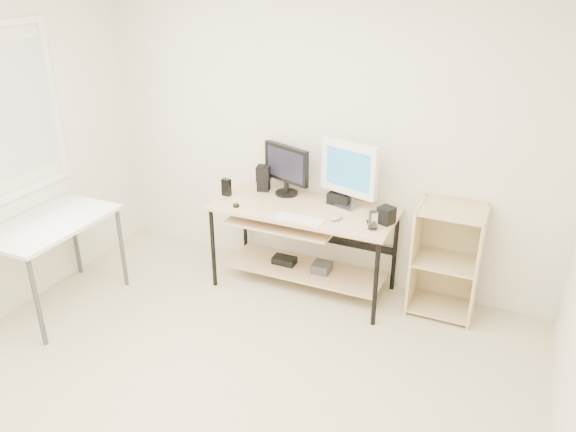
% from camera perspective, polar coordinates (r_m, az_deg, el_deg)
% --- Properties ---
extents(room, '(4.01, 4.01, 2.62)m').
position_cam_1_polar(room, '(3.10, -12.25, 0.00)').
color(room, beige).
rests_on(room, ground).
extents(desk, '(1.50, 0.65, 0.75)m').
position_cam_1_polar(desk, '(4.66, 1.33, -1.44)').
color(desk, '#DBB88B').
rests_on(desk, ground).
extents(side_table, '(0.60, 1.00, 0.75)m').
position_cam_1_polar(side_table, '(4.71, -22.92, -1.41)').
color(side_table, white).
rests_on(side_table, ground).
extents(shelf_unit, '(0.50, 0.40, 0.90)m').
position_cam_1_polar(shelf_unit, '(4.57, 15.86, -4.20)').
color(shelf_unit, '#D3BD84').
rests_on(shelf_unit, ground).
extents(black_monitor, '(0.46, 0.21, 0.43)m').
position_cam_1_polar(black_monitor, '(4.73, -0.17, 5.01)').
color(black_monitor, black).
rests_on(black_monitor, desk).
extents(white_imac, '(0.51, 0.20, 0.55)m').
position_cam_1_polar(white_imac, '(4.47, 6.20, 4.63)').
color(white_imac, silver).
rests_on(white_imac, desk).
extents(keyboard, '(0.40, 0.12, 0.01)m').
position_cam_1_polar(keyboard, '(4.34, 1.15, -0.27)').
color(keyboard, white).
rests_on(keyboard, desk).
extents(mouse, '(0.12, 0.14, 0.04)m').
position_cam_1_polar(mouse, '(4.35, 4.91, -0.12)').
color(mouse, '#B4B4BA').
rests_on(mouse, desk).
extents(center_speaker, '(0.19, 0.10, 0.09)m').
position_cam_1_polar(center_speaker, '(4.62, 5.15, 1.72)').
color(center_speaker, black).
rests_on(center_speaker, desk).
extents(speaker_left, '(0.13, 0.13, 0.22)m').
position_cam_1_polar(speaker_left, '(4.87, -2.50, 3.91)').
color(speaker_left, black).
rests_on(speaker_left, desk).
extents(speaker_right, '(0.14, 0.14, 0.13)m').
position_cam_1_polar(speaker_right, '(4.32, 9.95, 0.08)').
color(speaker_right, black).
rests_on(speaker_right, desk).
extents(audio_controller, '(0.08, 0.05, 0.15)m').
position_cam_1_polar(audio_controller, '(4.80, -6.28, 2.92)').
color(audio_controller, black).
rests_on(audio_controller, desk).
extents(volume_puck, '(0.05, 0.05, 0.02)m').
position_cam_1_polar(volume_puck, '(4.59, -5.29, 1.07)').
color(volume_puck, black).
rests_on(volume_puck, desk).
extents(smartphone, '(0.10, 0.13, 0.01)m').
position_cam_1_polar(smartphone, '(4.32, 8.45, -0.74)').
color(smartphone, black).
rests_on(smartphone, desk).
extents(coaster, '(0.09, 0.09, 0.01)m').
position_cam_1_polar(coaster, '(4.23, 8.58, -1.31)').
color(coaster, '#A9814C').
rests_on(coaster, desk).
extents(drinking_glass, '(0.07, 0.07, 0.14)m').
position_cam_1_polar(drinking_glass, '(4.20, 8.64, -0.42)').
color(drinking_glass, white).
rests_on(drinking_glass, coaster).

